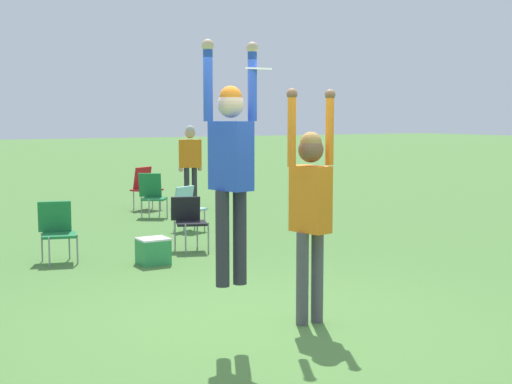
# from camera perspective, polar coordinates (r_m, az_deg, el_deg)

# --- Properties ---
(ground_plane) EXTENTS (120.00, 120.00, 0.00)m
(ground_plane) POSITION_cam_1_polar(r_m,az_deg,el_deg) (6.95, 0.32, -10.76)
(ground_plane) COLOR #4C7A38
(person_jumping) EXTENTS (0.53, 0.41, 2.10)m
(person_jumping) POSITION_cam_1_polar(r_m,az_deg,el_deg) (6.11, -2.03, 2.76)
(person_jumping) COLOR #2D2D38
(person_jumping) RESTS_ON ground_plane
(person_defending) EXTENTS (0.54, 0.42, 2.27)m
(person_defending) POSITION_cam_1_polar(r_m,az_deg,el_deg) (6.85, 4.38, -0.59)
(person_defending) COLOR #4C4C51
(person_defending) RESTS_ON ground_plane
(frisbee) EXTENTS (0.23, 0.23, 0.03)m
(frisbee) POSITION_cam_1_polar(r_m,az_deg,el_deg) (6.26, 0.22, 9.85)
(frisbee) COLOR white
(camping_chair_0) EXTENTS (0.63, 0.68, 0.78)m
(camping_chair_0) POSITION_cam_1_polar(r_m,az_deg,el_deg) (12.67, -5.54, -1.01)
(camping_chair_0) COLOR gray
(camping_chair_0) RESTS_ON ground_plane
(camping_chair_2) EXTENTS (0.56, 0.60, 0.84)m
(camping_chair_2) POSITION_cam_1_polar(r_m,az_deg,el_deg) (10.26, -15.63, -2.73)
(camping_chair_2) COLOR gray
(camping_chair_2) RESTS_ON ground_plane
(camping_chair_3) EXTENTS (0.71, 0.77, 0.92)m
(camping_chair_3) POSITION_cam_1_polar(r_m,az_deg,el_deg) (15.68, -8.88, 0.57)
(camping_chair_3) COLOR gray
(camping_chair_3) RESTS_ON ground_plane
(camping_chair_4) EXTENTS (0.63, 0.70, 0.89)m
(camping_chair_4) POSITION_cam_1_polar(r_m,az_deg,el_deg) (14.39, -8.31, -0.05)
(camping_chair_4) COLOR gray
(camping_chair_4) RESTS_ON ground_plane
(camping_chair_5) EXTENTS (0.57, 0.61, 0.80)m
(camping_chair_5) POSITION_cam_1_polar(r_m,az_deg,el_deg) (10.81, -5.38, -2.08)
(camping_chair_5) COLOR gray
(camping_chair_5) RESTS_ON ground_plane
(person_spectator_near) EXTENTS (0.58, 0.34, 1.82)m
(person_spectator_near) POSITION_cam_1_polar(r_m,az_deg,el_deg) (15.97, -5.28, 2.78)
(person_spectator_near) COLOR #2D2D38
(person_spectator_near) RESTS_ON ground_plane
(cooler_box) EXTENTS (0.40, 0.37, 0.36)m
(cooler_box) POSITION_cam_1_polar(r_m,az_deg,el_deg) (9.87, -8.23, -4.69)
(cooler_box) COLOR #2D8C4C
(cooler_box) RESTS_ON ground_plane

